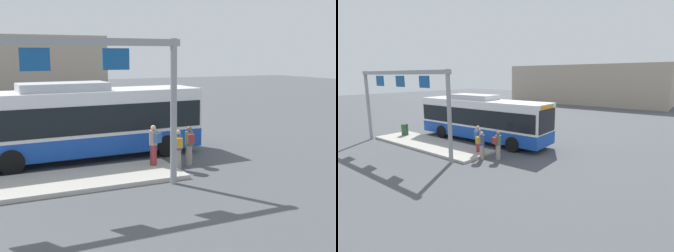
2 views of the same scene
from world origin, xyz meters
The scene contains 7 objects.
ground_plane centered at (0.00, 0.00, 0.00)m, with size 120.00×120.00×0.00m, color #4C4F54.
platform_curb centered at (-2.07, -3.31, 0.08)m, with size 10.00×2.80×0.16m, color #B2ADA3.
bus_main centered at (-0.01, 0.00, 1.81)m, with size 10.88×2.92×3.46m.
person_boarding centered at (2.23, -2.84, 1.05)m, with size 0.48×0.60×1.67m.
person_waiting_near centered at (3.05, -3.41, 0.89)m, with size 0.44×0.59×1.67m.
person_waiting_mid centered at (3.84, -2.87, 0.89)m, with size 0.40×0.57×1.67m.
platform_sign_gantry centered at (-2.53, -4.94, 3.77)m, with size 9.70×0.24×5.20m.
Camera 1 is at (-4.18, -18.19, 4.64)m, focal length 44.63 mm.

